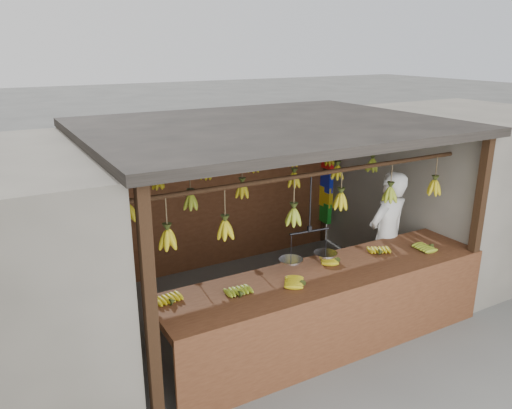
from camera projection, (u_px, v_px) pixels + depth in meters
ground at (267, 304)px, 6.60m from camera, size 80.00×80.00×0.00m
stall at (255, 153)px, 6.27m from camera, size 4.30×3.30×2.40m
neighbor_right at (462, 185)px, 7.93m from camera, size 3.00×3.00×2.30m
counter at (335, 292)px, 5.41m from camera, size 3.93×0.89×0.96m
hanging_bananas at (268, 187)px, 6.11m from camera, size 3.63×2.25×0.40m
balance_scale at (309, 252)px, 5.39m from camera, size 0.68×0.29×0.94m
vendor at (387, 237)px, 6.52m from camera, size 0.70×0.52×1.75m
bag_bundles at (326, 187)px, 8.32m from camera, size 0.08×0.26×1.28m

